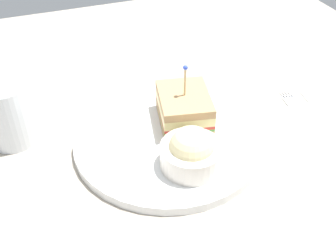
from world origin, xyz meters
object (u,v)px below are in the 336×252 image
(drink_glass, at_px, (9,115))
(sandwich_half_center, at_px, (184,108))
(knife, at_px, (317,107))
(fork, at_px, (295,106))
(plate, at_px, (168,140))
(coleslaw_bowl, at_px, (191,152))
(napkin, at_px, (316,120))

(drink_glass, bearing_deg, sandwich_half_center, -14.52)
(sandwich_half_center, relative_size, knife, 0.91)
(fork, bearing_deg, plate, -176.89)
(plate, relative_size, coleslaw_bowl, 3.30)
(coleslaw_bowl, bearing_deg, fork, 19.71)
(coleslaw_bowl, distance_m, fork, 0.25)
(coleslaw_bowl, bearing_deg, drink_glass, 144.30)
(fork, height_order, knife, same)
(drink_glass, relative_size, fork, 0.80)
(drink_glass, bearing_deg, plate, -23.18)
(sandwich_half_center, xyz_separation_m, drink_glass, (-0.25, 0.07, 0.01))
(coleslaw_bowl, relative_size, drink_glass, 0.88)
(coleslaw_bowl, xyz_separation_m, fork, (0.23, 0.08, -0.04))
(plate, xyz_separation_m, knife, (0.27, -0.00, -0.01))
(sandwich_half_center, relative_size, napkin, 1.21)
(coleslaw_bowl, relative_size, knife, 0.71)
(plate, bearing_deg, drink_glass, 156.82)
(sandwich_half_center, height_order, napkin, sandwich_half_center)
(coleslaw_bowl, bearing_deg, plate, 96.73)
(napkin, xyz_separation_m, fork, (-0.01, 0.04, 0.00))
(fork, bearing_deg, coleslaw_bowl, -160.29)
(coleslaw_bowl, bearing_deg, knife, 14.42)
(knife, bearing_deg, drink_glass, 169.04)
(coleslaw_bowl, distance_m, napkin, 0.25)
(plate, relative_size, napkin, 3.11)
(plate, height_order, knife, plate)
(sandwich_half_center, relative_size, coleslaw_bowl, 1.28)
(drink_glass, distance_m, fork, 0.46)
(plate, distance_m, napkin, 0.25)
(sandwich_half_center, distance_m, coleslaw_bowl, 0.10)
(plate, xyz_separation_m, drink_glass, (-0.22, 0.09, 0.04))
(coleslaw_bowl, relative_size, fork, 0.70)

